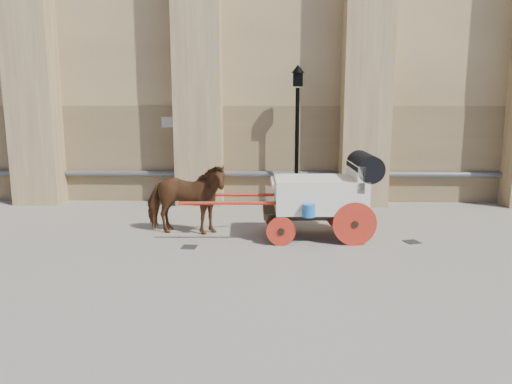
{
  "coord_description": "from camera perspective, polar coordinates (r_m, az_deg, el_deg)",
  "views": [
    {
      "loc": [
        1.12,
        -11.53,
        3.21
      ],
      "look_at": [
        0.83,
        -0.03,
        1.06
      ],
      "focal_mm": 35.0,
      "sensor_mm": 36.0,
      "label": 1
    }
  ],
  "objects": [
    {
      "name": "drain_grate_near",
      "position": [
        11.13,
        -7.64,
        -6.24
      ],
      "size": [
        0.35,
        0.35,
        0.01
      ],
      "primitive_type": "cube",
      "rotation": [
        0.0,
        0.0,
        -0.09
      ],
      "color": "black",
      "rests_on": "ground"
    },
    {
      "name": "carriage",
      "position": [
        11.68,
        8.0,
        -0.05
      ],
      "size": [
        4.58,
        1.66,
        1.99
      ],
      "rotation": [
        0.0,
        0.0,
        0.03
      ],
      "color": "black",
      "rests_on": "ground"
    },
    {
      "name": "drain_grate_far",
      "position": [
        11.95,
        17.39,
        -5.46
      ],
      "size": [
        0.41,
        0.41,
        0.01
      ],
      "primitive_type": "cube",
      "rotation": [
        0.0,
        0.0,
        0.33
      ],
      "color": "black",
      "rests_on": "ground"
    },
    {
      "name": "street_lamp",
      "position": [
        14.86,
        4.71,
        6.8
      ],
      "size": [
        0.39,
        0.39,
        4.18
      ],
      "color": "black",
      "rests_on": "ground"
    },
    {
      "name": "ground",
      "position": [
        12.03,
        -3.95,
        -4.91
      ],
      "size": [
        90.0,
        90.0,
        0.0
      ],
      "primitive_type": "plane",
      "color": "slate",
      "rests_on": "ground"
    },
    {
      "name": "horse",
      "position": [
        12.0,
        -8.06,
        -0.8
      ],
      "size": [
        2.12,
        1.13,
        1.72
      ],
      "primitive_type": "imported",
      "rotation": [
        0.0,
        0.0,
        1.47
      ],
      "color": "brown",
      "rests_on": "ground"
    }
  ]
}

